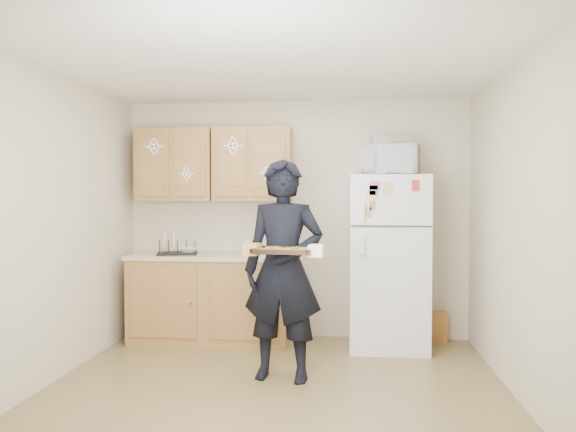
{
  "coord_description": "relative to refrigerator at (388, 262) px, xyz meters",
  "views": [
    {
      "loc": [
        0.56,
        -4.15,
        1.49
      ],
      "look_at": [
        0.06,
        0.45,
        1.33
      ],
      "focal_mm": 35.0,
      "sensor_mm": 36.0,
      "label": 1
    }
  ],
  "objects": [
    {
      "name": "baking_tray",
      "position": [
        -0.88,
        -1.36,
        0.23
      ],
      "size": [
        0.48,
        0.38,
        0.04
      ],
      "primitive_type": "cube",
      "rotation": [
        0.0,
        0.0,
        -0.13
      ],
      "color": "black",
      "rests_on": "person"
    },
    {
      "name": "dish_rack",
      "position": [
        -2.14,
        0.01,
        0.13
      ],
      "size": [
        0.46,
        0.38,
        0.16
      ],
      "primitive_type": "cube",
      "rotation": [
        0.0,
        0.0,
        0.23
      ],
      "color": "black",
      "rests_on": "countertop"
    },
    {
      "name": "microwave",
      "position": [
        0.02,
        -0.05,
        1.0
      ],
      "size": [
        0.59,
        0.46,
        0.29
      ],
      "primitive_type": "imported",
      "rotation": [
        0.0,
        0.0,
        -0.21
      ],
      "color": "white",
      "rests_on": "refrigerator"
    },
    {
      "name": "upper_cab_right",
      "position": [
        -1.38,
        0.18,
        0.98
      ],
      "size": [
        0.8,
        0.33,
        0.75
      ],
      "primitive_type": "cube",
      "color": "olive",
      "rests_on": "wall_back"
    },
    {
      "name": "soap_bottle",
      "position": [
        -1.39,
        -0.09,
        0.15
      ],
      "size": [
        0.11,
        0.11,
        0.2
      ],
      "primitive_type": "imported",
      "rotation": [
        0.0,
        0.0,
        0.25
      ],
      "color": "white",
      "rests_on": "countertop"
    },
    {
      "name": "foil_pan",
      "position": [
        0.01,
        -0.02,
        1.18
      ],
      "size": [
        0.38,
        0.28,
        0.08
      ],
      "primitive_type": "cube",
      "rotation": [
        0.0,
        0.0,
        0.09
      ],
      "color": "#B4B3BA",
      "rests_on": "microwave"
    },
    {
      "name": "base_cabinet",
      "position": [
        -1.8,
        0.05,
        -0.42
      ],
      "size": [
        1.6,
        0.6,
        0.86
      ],
      "primitive_type": "cube",
      "color": "olive",
      "rests_on": "floor"
    },
    {
      "name": "bowl",
      "position": [
        -2.02,
        0.01,
        0.1
      ],
      "size": [
        0.21,
        0.21,
        0.05
      ],
      "primitive_type": "imported",
      "rotation": [
        0.0,
        0.0,
        0.01
      ],
      "color": "silver",
      "rests_on": "dish_rack"
    },
    {
      "name": "wall_right",
      "position": [
        0.85,
        -1.43,
        0.4
      ],
      "size": [
        0.04,
        3.6,
        2.5
      ],
      "primitive_type": "cube",
      "color": "beige",
      "rests_on": "floor"
    },
    {
      "name": "person",
      "position": [
        -0.92,
        -1.06,
        0.05
      ],
      "size": [
        0.7,
        0.51,
        1.8
      ],
      "primitive_type": "imported",
      "rotation": [
        0.0,
        0.0,
        -0.13
      ],
      "color": "black",
      "rests_on": "floor"
    },
    {
      "name": "wall_back",
      "position": [
        -0.95,
        0.37,
        0.4
      ],
      "size": [
        3.6,
        0.04,
        2.5
      ],
      "primitive_type": "cube",
      "color": "beige",
      "rests_on": "floor"
    },
    {
      "name": "refrigerator",
      "position": [
        0.0,
        0.0,
        0.0
      ],
      "size": [
        0.75,
        0.7,
        1.7
      ],
      "primitive_type": "cube",
      "color": "white",
      "rests_on": "floor"
    },
    {
      "name": "wall_front",
      "position": [
        -0.95,
        -3.23,
        0.4
      ],
      "size": [
        3.6,
        0.04,
        2.5
      ],
      "primitive_type": "cube",
      "color": "beige",
      "rests_on": "floor"
    },
    {
      "name": "pizza_center",
      "position": [
        -0.88,
        -1.36,
        0.24
      ],
      "size": [
        0.15,
        0.15,
        0.02
      ],
      "primitive_type": "cylinder",
      "color": "orange",
      "rests_on": "baking_tray"
    },
    {
      "name": "ceiling",
      "position": [
        -0.95,
        -1.43,
        1.65
      ],
      "size": [
        3.6,
        3.6,
        0.0
      ],
      "primitive_type": "plane",
      "color": "white",
      "rests_on": "wall_back"
    },
    {
      "name": "cereal_box",
      "position": [
        0.52,
        0.24,
        -0.69
      ],
      "size": [
        0.2,
        0.07,
        0.32
      ],
      "primitive_type": "cube",
      "color": "#C49445",
      "rests_on": "floor"
    },
    {
      "name": "pizza_front_right",
      "position": [
        -0.79,
        -1.45,
        0.24
      ],
      "size": [
        0.15,
        0.15,
        0.02
      ],
      "primitive_type": "cylinder",
      "color": "orange",
      "rests_on": "baking_tray"
    },
    {
      "name": "floor",
      "position": [
        -0.95,
        -1.43,
        -0.85
      ],
      "size": [
        3.6,
        3.6,
        0.0
      ],
      "primitive_type": "plane",
      "color": "brown",
      "rests_on": "ground"
    },
    {
      "name": "wall_left",
      "position": [
        -2.75,
        -1.43,
        0.4
      ],
      "size": [
        0.04,
        3.6,
        2.5
      ],
      "primitive_type": "cube",
      "color": "beige",
      "rests_on": "floor"
    },
    {
      "name": "pizza_back_right",
      "position": [
        -0.77,
        -1.3,
        0.24
      ],
      "size": [
        0.15,
        0.15,
        0.02
      ],
      "primitive_type": "cylinder",
      "color": "orange",
      "rests_on": "baking_tray"
    },
    {
      "name": "countertop",
      "position": [
        -1.8,
        0.05,
        0.03
      ],
      "size": [
        1.64,
        0.64,
        0.04
      ],
      "primitive_type": "cube",
      "color": "beige",
      "rests_on": "base_cabinet"
    },
    {
      "name": "pizza_front_left",
      "position": [
        -0.99,
        -1.42,
        0.24
      ],
      "size": [
        0.15,
        0.15,
        0.02
      ],
      "primitive_type": "cylinder",
      "color": "orange",
      "rests_on": "baking_tray"
    },
    {
      "name": "upper_cab_left",
      "position": [
        -2.2,
        0.18,
        0.98
      ],
      "size": [
        0.8,
        0.33,
        0.75
      ],
      "primitive_type": "cube",
      "color": "olive",
      "rests_on": "wall_back"
    },
    {
      "name": "pizza_back_left",
      "position": [
        -0.97,
        -1.27,
        0.24
      ],
      "size": [
        0.15,
        0.15,
        0.02
      ],
      "primitive_type": "cylinder",
      "color": "orange",
      "rests_on": "baking_tray"
    }
  ]
}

